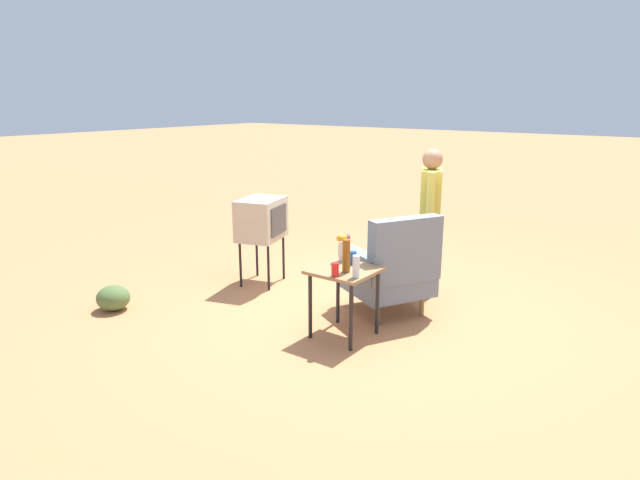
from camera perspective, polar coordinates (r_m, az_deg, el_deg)
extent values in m
plane|color=#C17A4C|center=(5.88, 5.93, -7.26)|extent=(60.00, 60.00, 0.00)
cylinder|color=#937047|center=(6.19, 7.61, -5.06)|extent=(0.05, 0.05, 0.22)
cylinder|color=#937047|center=(5.94, 3.26, -5.84)|extent=(0.05, 0.05, 0.22)
cylinder|color=#937047|center=(5.78, 10.47, -6.63)|extent=(0.05, 0.05, 0.22)
cylinder|color=#937047|center=(5.51, 5.92, -7.57)|extent=(0.05, 0.05, 0.22)
cube|color=slate|center=(5.78, 6.88, -4.30)|extent=(1.03, 1.03, 0.20)
cube|color=slate|center=(5.40, 8.81, -1.06)|extent=(0.75, 0.50, 0.64)
cube|color=slate|center=(5.88, 9.60, -1.71)|extent=(0.45, 0.67, 0.26)
cube|color=slate|center=(5.55, 4.15, -2.53)|extent=(0.45, 0.67, 0.26)
cylinder|color=black|center=(5.45, 1.86, -5.45)|extent=(0.04, 0.04, 0.63)
cylinder|color=black|center=(5.11, -1.02, -6.84)|extent=(0.04, 0.04, 0.63)
cylinder|color=black|center=(5.22, 5.93, -6.42)|extent=(0.04, 0.04, 0.63)
cylinder|color=black|center=(4.87, 3.21, -7.98)|extent=(0.04, 0.04, 0.63)
cube|color=#937047|center=(5.05, 2.54, -3.15)|extent=(0.56, 0.56, 0.03)
cylinder|color=black|center=(6.38, -5.35, -2.85)|extent=(0.03, 0.03, 0.55)
cylinder|color=black|center=(6.76, -3.80, -1.80)|extent=(0.03, 0.03, 0.55)
cylinder|color=black|center=(6.53, -8.22, -2.52)|extent=(0.03, 0.03, 0.55)
cylinder|color=black|center=(6.91, -6.55, -1.51)|extent=(0.03, 0.03, 0.55)
cube|color=#BCB299|center=(6.51, -6.09, 2.19)|extent=(0.70, 0.60, 0.48)
cube|color=#383D3F|center=(6.42, -4.27, 2.05)|extent=(0.41, 0.13, 0.34)
cylinder|color=#2D3347|center=(6.41, 11.07, -1.53)|extent=(0.14, 0.14, 0.86)
cylinder|color=#2D3347|center=(6.22, 11.05, -2.03)|extent=(0.14, 0.14, 0.86)
cube|color=#D6C64C|center=(6.15, 11.38, 4.58)|extent=(0.42, 0.35, 0.56)
cylinder|color=#D6C64C|center=(6.38, 11.40, 5.19)|extent=(0.09, 0.09, 0.50)
cylinder|color=#D6C64C|center=(5.91, 11.38, 4.45)|extent=(0.09, 0.09, 0.50)
sphere|color=#A37556|center=(6.10, 11.56, 8.19)|extent=(0.22, 0.22, 0.22)
cylinder|color=silver|center=(4.78, 3.76, -2.75)|extent=(0.06, 0.06, 0.20)
cylinder|color=brown|center=(4.91, 2.73, -1.66)|extent=(0.07, 0.07, 0.30)
cylinder|color=red|center=(4.81, 1.57, -3.08)|extent=(0.07, 0.07, 0.12)
cylinder|color=blue|center=(5.17, 3.42, -1.84)|extent=(0.07, 0.07, 0.12)
cylinder|color=silver|center=(5.25, 2.43, -1.23)|extent=(0.09, 0.09, 0.18)
sphere|color=yellow|center=(5.22, 2.45, 0.25)|extent=(0.07, 0.07, 0.07)
sphere|color=#E04C66|center=(5.24, 2.78, 0.32)|extent=(0.07, 0.07, 0.07)
sphere|color=orange|center=(5.20, 2.09, 0.19)|extent=(0.07, 0.07, 0.07)
ellipsoid|color=#516B38|center=(6.21, -20.58, -5.61)|extent=(0.34, 0.34, 0.27)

